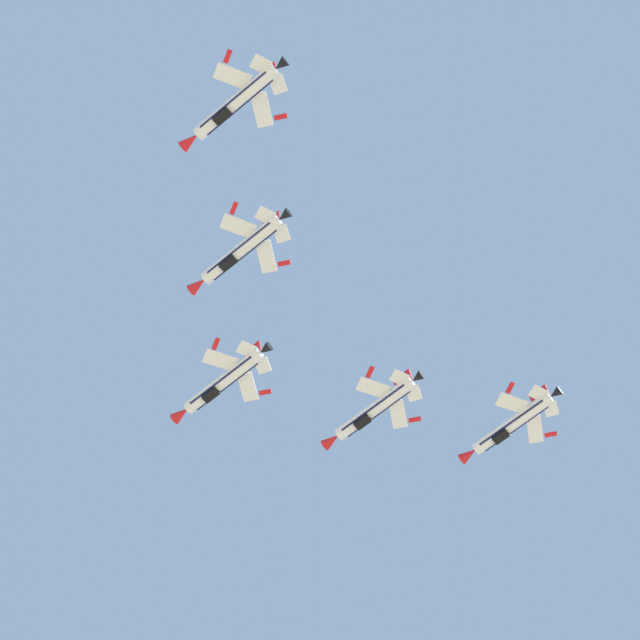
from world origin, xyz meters
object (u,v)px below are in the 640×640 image
(fighter_jet_left_wing, at_px, (240,251))
(fighter_jet_right_outer, at_px, (511,425))
(fighter_jet_left_outer, at_px, (234,104))
(fighter_jet_right_wing, at_px, (373,410))
(fighter_jet_lead, at_px, (222,382))

(fighter_jet_left_wing, height_order, fighter_jet_right_outer, fighter_jet_right_outer)
(fighter_jet_left_outer, bearing_deg, fighter_jet_left_wing, 38.81)
(fighter_jet_left_wing, xyz_separation_m, fighter_jet_right_wing, (25.11, 8.74, -1.68))
(fighter_jet_right_wing, distance_m, fighter_jet_right_outer, 18.43)
(fighter_jet_lead, bearing_deg, fighter_jet_left_outer, -136.85)
(fighter_jet_lead, relative_size, fighter_jet_right_outer, 1.00)
(fighter_jet_lead, relative_size, fighter_jet_left_outer, 1.00)
(fighter_jet_right_wing, xyz_separation_m, fighter_jet_right_outer, (16.95, -7.01, 1.87))
(fighter_jet_lead, height_order, fighter_jet_left_outer, fighter_jet_left_outer)
(fighter_jet_lead, distance_m, fighter_jet_right_wing, 19.66)
(fighter_jet_lead, xyz_separation_m, fighter_jet_left_wing, (-6.56, -15.14, 2.94))
(fighter_jet_right_wing, relative_size, fighter_jet_left_outer, 1.00)
(fighter_jet_left_wing, height_order, fighter_jet_right_wing, fighter_jet_left_wing)
(fighter_jet_right_wing, xyz_separation_m, fighter_jet_left_outer, (-34.90, -24.07, 1.13))
(fighter_jet_left_outer, distance_m, fighter_jet_right_outer, 54.58)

